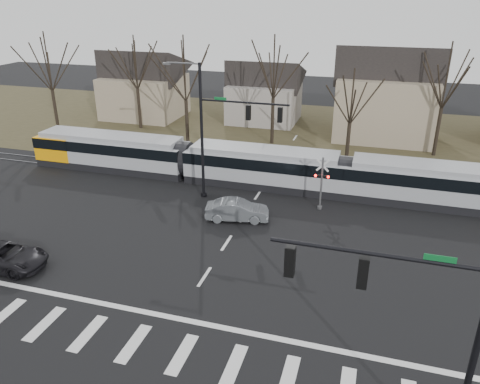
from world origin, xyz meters
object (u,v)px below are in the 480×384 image
(tram, at_px, (262,165))
(suv, at_px, (2,256))
(sedan, at_px, (237,210))
(rail_crossing_signal, at_px, (321,185))

(tram, distance_m, suv, 19.91)
(sedan, bearing_deg, suv, 118.44)
(tram, xyz_separation_m, sedan, (-0.05, -6.65, -0.99))
(sedan, xyz_separation_m, suv, (-11.26, -9.71, 0.00))
(sedan, xyz_separation_m, rail_crossing_signal, (5.32, 3.44, 1.16))
(sedan, relative_size, suv, 0.86)
(suv, height_order, rail_crossing_signal, rail_crossing_signal)
(suv, bearing_deg, tram, -38.01)
(rail_crossing_signal, bearing_deg, sedan, -147.09)
(tram, relative_size, sedan, 8.97)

